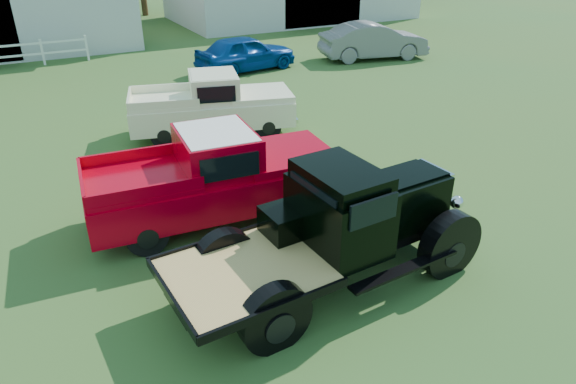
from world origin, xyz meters
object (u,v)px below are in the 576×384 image
vintage_flatbed (333,228)px  misc_car_grey (374,41)px  red_pickup (214,175)px  misc_car_blue (246,53)px  white_pickup (212,105)px

vintage_flatbed → misc_car_grey: (11.39, 14.35, -0.28)m
vintage_flatbed → misc_car_grey: 18.32m
red_pickup → misc_car_grey: red_pickup is taller
misc_car_blue → vintage_flatbed: bearing=153.7°
red_pickup → misc_car_grey: size_ratio=1.08×
red_pickup → misc_car_blue: bearing=68.1°
misc_car_blue → misc_car_grey: misc_car_grey is taller
red_pickup → white_pickup: red_pickup is taller
misc_car_blue → misc_car_grey: (6.48, -0.81, 0.07)m
white_pickup → misc_car_grey: bearing=44.8°
vintage_flatbed → misc_car_grey: size_ratio=1.10×
misc_car_grey → misc_car_blue: bearing=95.6°
red_pickup → white_pickup: 5.29m
vintage_flatbed → white_pickup: size_ratio=1.12×
white_pickup → misc_car_grey: 12.29m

